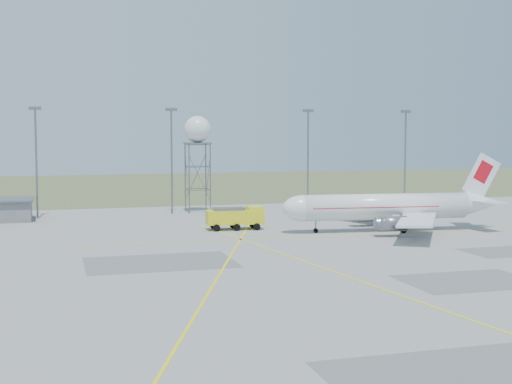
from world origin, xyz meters
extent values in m
plane|color=#9C9D97|center=(0.00, 0.00, 0.00)|extent=(400.00, 400.00, 0.00)
cube|color=#556537|center=(0.00, 140.00, 0.01)|extent=(400.00, 120.00, 0.03)
cylinder|color=slate|center=(-35.00, 66.00, 10.00)|extent=(0.36, 0.36, 20.00)
cube|color=slate|center=(-35.00, 66.00, 20.20)|extent=(2.20, 0.50, 0.60)
cylinder|color=slate|center=(-10.00, 66.00, 10.00)|extent=(0.36, 0.36, 20.00)
cube|color=slate|center=(-10.00, 66.00, 20.20)|extent=(2.20, 0.50, 0.60)
cylinder|color=slate|center=(18.00, 66.00, 10.00)|extent=(0.36, 0.36, 20.00)
cube|color=slate|center=(18.00, 66.00, 20.20)|extent=(2.20, 0.50, 0.60)
cylinder|color=slate|center=(40.00, 66.00, 10.00)|extent=(0.36, 0.36, 20.00)
cube|color=slate|center=(40.00, 66.00, 20.20)|extent=(2.20, 0.50, 0.60)
cylinder|color=black|center=(55.00, 72.00, 0.40)|extent=(0.10, 0.10, 0.80)
cylinder|color=black|center=(56.20, 72.00, 0.40)|extent=(0.10, 0.10, 0.80)
cube|color=yellow|center=(55.60, 72.00, 0.95)|extent=(1.60, 0.15, 0.50)
cube|color=black|center=(55.60, 71.92, 0.95)|extent=(0.80, 0.03, 0.30)
cylinder|color=black|center=(62.00, 72.00, 0.40)|extent=(0.10, 0.10, 0.80)
cylinder|color=black|center=(63.20, 72.00, 0.40)|extent=(0.10, 0.10, 0.80)
cube|color=yellow|center=(62.60, 72.00, 0.95)|extent=(1.60, 0.15, 0.50)
cube|color=black|center=(62.60, 71.92, 0.95)|extent=(0.80, 0.03, 0.30)
cylinder|color=white|center=(18.82, 32.67, 3.94)|extent=(27.26, 6.84, 4.15)
ellipsoid|color=white|center=(5.40, 34.02, 3.94)|extent=(7.02, 4.80, 4.15)
cube|color=black|center=(4.16, 34.15, 4.57)|extent=(1.79, 2.43, 1.01)
cone|color=white|center=(35.35, 31.00, 4.26)|extent=(6.61, 4.76, 4.15)
cube|color=white|center=(35.35, 31.00, 8.61)|extent=(6.65, 0.98, 7.81)
cube|color=red|center=(35.55, 30.98, 9.34)|extent=(3.59, 0.71, 4.00)
cube|color=white|center=(35.16, 34.36, 4.77)|extent=(3.88, 6.01, 0.19)
cube|color=white|center=(34.50, 27.75, 4.77)|extent=(3.88, 6.01, 0.19)
cube|color=white|center=(21.31, 41.81, 2.91)|extent=(10.42, 17.30, 0.37)
cube|color=white|center=(19.44, 23.22, 2.91)|extent=(12.98, 16.74, 0.37)
cylinder|color=slate|center=(18.40, 38.76, 1.97)|extent=(4.58, 2.81, 2.39)
cylinder|color=slate|center=(17.19, 26.79, 1.97)|extent=(4.58, 2.81, 2.39)
cube|color=red|center=(16.76, 32.88, 4.05)|extent=(21.07, 6.25, 0.12)
cylinder|color=black|center=(7.47, 33.82, 0.47)|extent=(0.80, 0.80, 0.93)
cube|color=black|center=(20.89, 32.46, 0.47)|extent=(1.66, 6.30, 0.93)
cylinder|color=slate|center=(20.89, 32.46, 0.93)|extent=(0.27, 0.27, 1.87)
cylinder|color=slate|center=(-6.63, 65.83, 6.84)|extent=(0.25, 0.25, 13.68)
cylinder|color=slate|center=(-2.42, 65.83, 6.84)|extent=(0.25, 0.25, 13.68)
cylinder|color=slate|center=(-2.42, 70.04, 6.84)|extent=(0.25, 0.25, 13.68)
cylinder|color=slate|center=(-6.63, 70.04, 6.84)|extent=(0.25, 0.25, 13.68)
cube|color=slate|center=(-4.52, 67.93, 13.68)|extent=(4.81, 4.81, 0.26)
sphere|color=white|center=(-4.52, 67.93, 16.42)|extent=(5.26, 5.26, 5.26)
cube|color=yellow|center=(-3.83, 41.03, 2.06)|extent=(9.45, 3.66, 2.27)
cube|color=yellow|center=(-0.54, 40.83, 2.99)|extent=(2.65, 3.03, 1.44)
cube|color=black|center=(0.18, 40.78, 3.09)|extent=(0.27, 2.68, 1.03)
cube|color=slate|center=(-4.86, 41.10, 3.40)|extent=(5.30, 2.79, 0.41)
camera|label=1|loc=(-32.57, -70.58, 15.82)|focal=50.00mm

